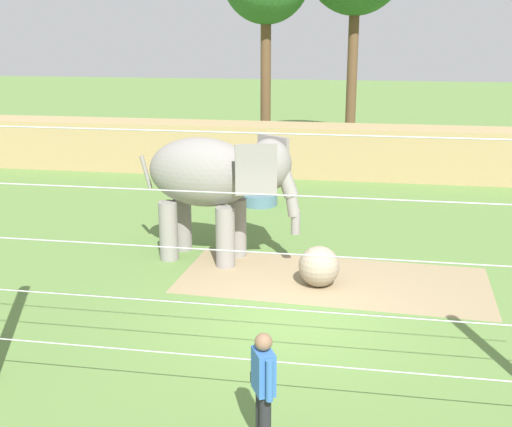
# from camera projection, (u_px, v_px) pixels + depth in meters

# --- Properties ---
(ground_plane) EXTENTS (120.00, 120.00, 0.00)m
(ground_plane) POSITION_uv_depth(u_px,v_px,m) (293.00, 318.00, 12.38)
(ground_plane) COLOR #5B7F3D
(dirt_patch) EXTENTS (6.73, 3.24, 0.01)m
(dirt_patch) POSITION_uv_depth(u_px,v_px,m) (333.00, 280.00, 14.25)
(dirt_patch) COLOR #937F5B
(dirt_patch) RESTS_ON ground
(embankment_wall) EXTENTS (36.00, 1.80, 1.84)m
(embankment_wall) POSITION_uv_depth(u_px,v_px,m) (334.00, 151.00, 24.16)
(embankment_wall) COLOR tan
(embankment_wall) RESTS_ON ground
(elephant) EXTENTS (3.92, 1.90, 2.93)m
(elephant) POSITION_uv_depth(u_px,v_px,m) (214.00, 179.00, 15.06)
(elephant) COLOR gray
(elephant) RESTS_ON ground
(enrichment_ball) EXTENTS (0.86, 0.86, 0.86)m
(enrichment_ball) POSITION_uv_depth(u_px,v_px,m) (319.00, 266.00, 13.84)
(enrichment_ball) COLOR gray
(enrichment_ball) RESTS_ON ground
(cable_fence) EXTENTS (9.68, 0.22, 4.13)m
(cable_fence) POSITION_uv_depth(u_px,v_px,m) (269.00, 272.00, 8.89)
(cable_fence) COLOR brown
(cable_fence) RESTS_ON ground
(zookeeper) EXTENTS (0.39, 0.55, 1.67)m
(zookeeper) POSITION_uv_depth(u_px,v_px,m) (263.00, 388.00, 8.21)
(zookeeper) COLOR #232328
(zookeeper) RESTS_ON ground
(water_tub) EXTENTS (1.10, 1.10, 0.35)m
(water_tub) POSITION_uv_depth(u_px,v_px,m) (259.00, 199.00, 20.30)
(water_tub) COLOR slate
(water_tub) RESTS_ON ground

